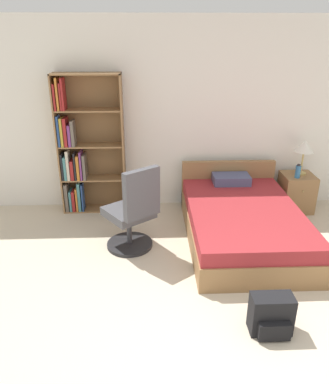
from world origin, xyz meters
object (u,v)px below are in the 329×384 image
(office_chair, at_px, (133,214))
(water_bottle, at_px, (298,171))
(backpack_black, at_px, (271,316))
(bookshelf, at_px, (83,150))
(bed, at_px, (241,221))
(nightstand, at_px, (296,192))
(table_lamp, at_px, (304,147))

(office_chair, distance_m, water_bottle, 2.40)
(office_chair, distance_m, backpack_black, 1.86)
(bookshelf, bearing_deg, water_bottle, -4.58)
(bookshelf, height_order, water_bottle, bookshelf)
(water_bottle, relative_size, backpack_black, 0.54)
(bookshelf, relative_size, office_chair, 1.80)
(bed, height_order, nightstand, bed)
(table_lamp, distance_m, backpack_black, 2.77)
(bed, bearing_deg, backpack_black, -93.99)
(bookshelf, distance_m, table_lamp, 3.05)
(office_chair, xyz_separation_m, nightstand, (2.29, 1.00, -0.20))
(bed, distance_m, nightstand, 1.24)
(office_chair, bearing_deg, bookshelf, 122.49)
(bed, bearing_deg, water_bottle, 36.31)
(water_bottle, height_order, backpack_black, water_bottle)
(water_bottle, bearing_deg, office_chair, -158.20)
(table_lamp, xyz_separation_m, water_bottle, (-0.10, -0.15, -0.30))
(office_chair, height_order, table_lamp, office_chair)
(bed, relative_size, table_lamp, 4.20)
(office_chair, relative_size, table_lamp, 2.17)
(nightstand, height_order, table_lamp, table_lamp)
(office_chair, bearing_deg, backpack_black, -48.87)
(bookshelf, distance_m, bed, 2.32)
(bed, xyz_separation_m, backpack_black, (-0.11, -1.61, -0.06))
(backpack_black, bearing_deg, bookshelf, 127.49)
(office_chair, xyz_separation_m, water_bottle, (2.22, 0.89, 0.16))
(bookshelf, bearing_deg, nightstand, -2.47)
(nightstand, distance_m, backpack_black, 2.61)
(bookshelf, height_order, table_lamp, bookshelf)
(bookshelf, xyz_separation_m, bed, (2.04, -0.90, -0.65))
(nightstand, xyz_separation_m, water_bottle, (-0.07, -0.11, 0.36))
(bookshelf, xyz_separation_m, table_lamp, (3.04, -0.09, 0.03))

